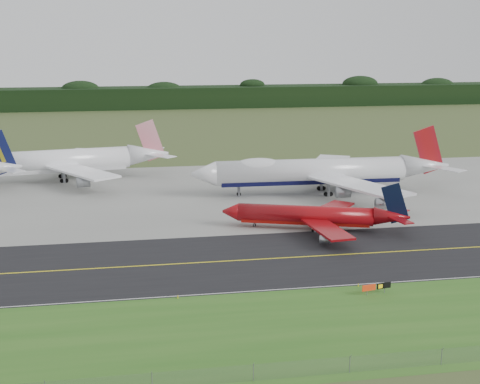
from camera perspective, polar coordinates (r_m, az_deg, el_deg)
name	(u,v)px	position (r m, az deg, el deg)	size (l,w,h in m)	color
ground	(298,250)	(129.81, 4.95, -4.98)	(600.00, 600.00, 0.00)	#3C4A22
grass_verge	(360,325)	(98.62, 10.19, -11.13)	(400.00, 30.00, 0.01)	#2C5F1C
taxiway	(303,257)	(126.14, 5.41, -5.53)	(400.00, 32.00, 0.02)	black
apron	(249,192)	(177.81, 0.79, 0.02)	(400.00, 78.00, 0.01)	gray
taxiway_centreline	(303,257)	(126.14, 5.41, -5.52)	(400.00, 0.40, 0.00)	yellow
taxiway_edge_line	(328,286)	(112.15, 7.49, -7.98)	(400.00, 0.25, 0.00)	silver
perimeter_fence	(396,361)	(87.28, 13.19, -13.83)	(320.00, 0.10, 320.00)	slate
horizon_treeline	(179,98)	(395.85, -5.20, 7.97)	(700.00, 25.00, 12.00)	black
jet_ba_747	(320,171)	(175.89, 6.83, 1.77)	(69.34, 57.55, 17.46)	white
jet_red_737	(315,216)	(143.32, 6.46, -2.03)	(38.97, 30.92, 10.80)	maroon
jet_star_tail	(61,161)	(197.68, -14.99, 2.54)	(62.88, 52.11, 16.59)	white
taxiway_sign	(376,287)	(109.91, 11.57, -7.93)	(5.10, 1.12, 1.72)	slate
edge_marker_left	(178,297)	(106.73, -5.33, -8.91)	(0.16, 0.16, 0.50)	yellow
edge_marker_center	(358,285)	(112.70, 10.06, -7.85)	(0.16, 0.16, 0.50)	yellow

